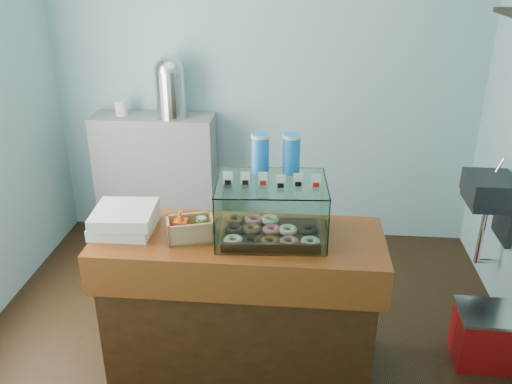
# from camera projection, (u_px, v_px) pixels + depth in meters

# --- Properties ---
(ground) EXTENTS (3.50, 3.50, 0.00)m
(ground) POSITION_uv_depth(u_px,v_px,m) (245.00, 337.00, 3.58)
(ground) COLOR black
(ground) RESTS_ON ground
(room_shell) EXTENTS (3.54, 3.04, 2.82)m
(room_shell) POSITION_uv_depth(u_px,v_px,m) (248.00, 80.00, 2.88)
(room_shell) COLOR #86B9C3
(room_shell) RESTS_ON ground
(counter) EXTENTS (1.60, 0.60, 0.90)m
(counter) POSITION_uv_depth(u_px,v_px,m) (240.00, 302.00, 3.16)
(counter) COLOR #401F0C
(counter) RESTS_ON ground
(back_shelf) EXTENTS (1.00, 0.32, 1.10)m
(back_shelf) POSITION_uv_depth(u_px,v_px,m) (157.00, 178.00, 4.63)
(back_shelf) COLOR gray
(back_shelf) RESTS_ON ground
(display_case) EXTENTS (0.62, 0.47, 0.54)m
(display_case) POSITION_uv_depth(u_px,v_px,m) (271.00, 205.00, 2.94)
(display_case) COLOR black
(display_case) RESTS_ON counter
(condiment_crate) EXTENTS (0.28, 0.22, 0.17)m
(condiment_crate) POSITION_uv_depth(u_px,v_px,m) (189.00, 229.00, 2.93)
(condiment_crate) COLOR tan
(condiment_crate) RESTS_ON counter
(pastry_boxes) EXTENTS (0.35, 0.35, 0.13)m
(pastry_boxes) POSITION_uv_depth(u_px,v_px,m) (124.00, 219.00, 3.02)
(pastry_boxes) COLOR silver
(pastry_boxes) RESTS_ON counter
(coffee_urn) EXTENTS (0.27, 0.27, 0.49)m
(coffee_urn) POSITION_uv_depth(u_px,v_px,m) (170.00, 85.00, 4.27)
(coffee_urn) COLOR silver
(coffee_urn) RESTS_ON back_shelf
(red_cooler) EXTENTS (0.42, 0.32, 0.36)m
(red_cooler) POSITION_uv_depth(u_px,v_px,m) (489.00, 336.00, 3.31)
(red_cooler) COLOR #A90D0E
(red_cooler) RESTS_ON ground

